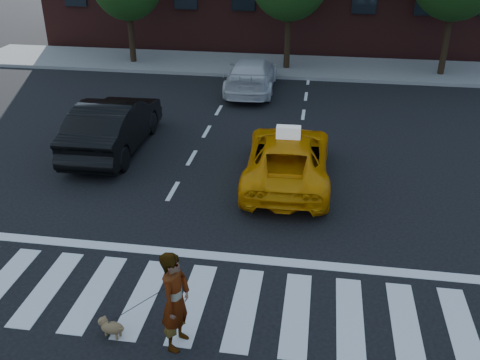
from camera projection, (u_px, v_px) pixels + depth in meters
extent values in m
plane|color=black|center=(193.00, 303.00, 10.36)|extent=(120.00, 120.00, 0.00)
cube|color=silver|center=(193.00, 302.00, 10.35)|extent=(13.00, 2.40, 0.01)
cube|color=silver|center=(210.00, 255.00, 11.76)|extent=(12.00, 0.30, 0.01)
cube|color=slate|center=(277.00, 66.00, 25.74)|extent=(30.00, 4.00, 0.15)
cylinder|color=black|center=(131.00, 31.00, 25.56)|extent=(0.28, 0.28, 3.25)
cylinder|color=black|center=(288.00, 32.00, 24.46)|extent=(0.28, 0.28, 3.55)
cylinder|color=black|center=(447.00, 34.00, 23.44)|extent=(0.28, 0.28, 3.85)
imported|color=orange|center=(288.00, 158.00, 14.76)|extent=(2.39, 4.95, 1.36)
imported|color=black|center=(113.00, 125.00, 16.63)|extent=(1.86, 5.04, 1.65)
imported|color=silver|center=(251.00, 74.00, 22.16)|extent=(2.07, 4.83, 1.39)
imported|color=#999999|center=(175.00, 301.00, 8.96)|extent=(0.58, 0.77, 1.89)
ellipsoid|color=olive|center=(112.00, 328.00, 9.47)|extent=(0.47, 0.34, 0.23)
sphere|color=olive|center=(103.00, 322.00, 9.52)|extent=(0.22, 0.22, 0.17)
sphere|color=olive|center=(100.00, 322.00, 9.57)|extent=(0.10, 0.10, 0.08)
cylinder|color=olive|center=(121.00, 329.00, 9.36)|extent=(0.13, 0.07, 0.10)
sphere|color=olive|center=(105.00, 317.00, 9.55)|extent=(0.08, 0.08, 0.06)
sphere|color=olive|center=(101.00, 321.00, 9.46)|extent=(0.08, 0.08, 0.06)
cylinder|color=olive|center=(106.00, 333.00, 9.54)|extent=(0.06, 0.06, 0.11)
cylinder|color=olive|center=(110.00, 329.00, 9.62)|extent=(0.06, 0.06, 0.11)
cylinder|color=olive|center=(117.00, 337.00, 9.44)|extent=(0.06, 0.06, 0.11)
cylinder|color=olive|center=(121.00, 334.00, 9.52)|extent=(0.06, 0.06, 0.11)
cube|color=white|center=(288.00, 132.00, 14.20)|extent=(0.66, 0.30, 0.32)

